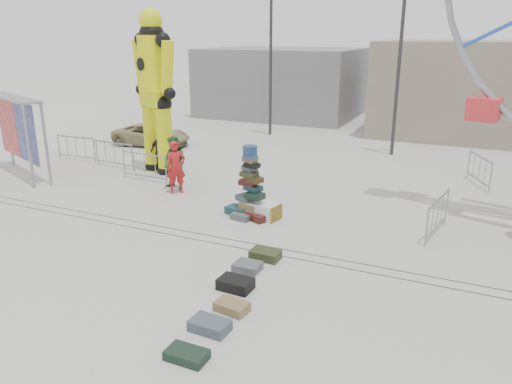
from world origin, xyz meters
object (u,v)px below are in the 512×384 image
at_px(steamer_trunk, 263,210).
at_px(parked_suv, 151,135).
at_px(barricade_dummy_c, 145,167).
at_px(barricade_wheel_front, 437,216).
at_px(barricade_dummy_b, 114,155).
at_px(barricade_dummy_a, 76,148).
at_px(lamp_post_right, 402,55).
at_px(lamp_post_left, 272,51).
at_px(barricade_wheel_back, 479,170).
at_px(banner_scaffold, 15,117).
at_px(pedestrian_green, 175,163).
at_px(pedestrian_black, 161,152).
at_px(suitcase_tower, 251,196).
at_px(crash_test_dummy, 155,86).
at_px(pedestrian_red, 176,167).

distance_m(steamer_trunk, parked_suv, 11.64).
bearing_deg(barricade_dummy_c, barricade_wheel_front, -3.22).
distance_m(barricade_dummy_b, parked_suv, 4.33).
bearing_deg(parked_suv, barricade_dummy_a, 158.05).
xyz_separation_m(lamp_post_right, lamp_post_left, (-7.00, 2.00, 0.00)).
bearing_deg(barricade_wheel_back, barricade_dummy_c, -91.06).
bearing_deg(barricade_wheel_back, banner_scaffold, -92.81).
bearing_deg(pedestrian_green, steamer_trunk, -7.25).
height_order(steamer_trunk, pedestrian_black, pedestrian_black).
bearing_deg(lamp_post_right, pedestrian_black, -138.41).
height_order(lamp_post_right, barricade_wheel_front, lamp_post_right).
relative_size(suitcase_tower, pedestrian_green, 1.16).
distance_m(crash_test_dummy, barricade_dummy_b, 3.56).
bearing_deg(steamer_trunk, lamp_post_right, 88.39).
xyz_separation_m(barricade_dummy_a, pedestrian_black, (4.62, -0.17, 0.31)).
bearing_deg(barricade_dummy_c, barricade_dummy_a, 165.86).
bearing_deg(barricade_dummy_b, banner_scaffold, -130.78).
distance_m(steamer_trunk, barricade_wheel_back, 8.84).
bearing_deg(pedestrian_black, suitcase_tower, 157.43).
height_order(barricade_dummy_b, barricade_dummy_c, same).
height_order(suitcase_tower, parked_suv, suitcase_tower).
height_order(banner_scaffold, pedestrian_red, banner_scaffold).
distance_m(lamp_post_left, suitcase_tower, 13.37).
bearing_deg(parked_suv, pedestrian_green, -142.92).
distance_m(banner_scaffold, parked_suv, 7.06).
xyz_separation_m(crash_test_dummy, pedestrian_red, (2.23, -2.13, -2.50)).
relative_size(barricade_wheel_front, pedestrian_red, 1.07).
distance_m(suitcase_tower, barricade_wheel_front, 5.45).
distance_m(lamp_post_right, crash_test_dummy, 10.80).
bearing_deg(barricade_dummy_a, pedestrian_red, -19.55).
xyz_separation_m(suitcase_tower, barricade_dummy_a, (-9.99, 3.11, -0.07)).
xyz_separation_m(crash_test_dummy, parked_suv, (-3.21, 3.91, -2.89)).
relative_size(crash_test_dummy, pedestrian_red, 3.49).
bearing_deg(lamp_post_left, parked_suv, -131.56).
bearing_deg(suitcase_tower, crash_test_dummy, 167.06).
height_order(pedestrian_green, parked_suv, pedestrian_green).
bearing_deg(lamp_post_left, barricade_wheel_back, -27.24).
distance_m(lamp_post_right, pedestrian_green, 11.27).
relative_size(banner_scaffold, pedestrian_green, 2.21).
height_order(crash_test_dummy, barricade_dummy_a, crash_test_dummy).
distance_m(lamp_post_right, pedestrian_red, 11.41).
height_order(crash_test_dummy, pedestrian_black, crash_test_dummy).
xyz_separation_m(crash_test_dummy, steamer_trunk, (6.03, -3.17, -3.19)).
xyz_separation_m(lamp_post_left, barricade_wheel_back, (10.70, -5.51, -3.93)).
bearing_deg(barricade_wheel_back, parked_suv, -115.24).
xyz_separation_m(steamer_trunk, barricade_dummy_a, (-10.42, 3.15, 0.31)).
bearing_deg(steamer_trunk, parked_suv, 153.26).
height_order(barricade_wheel_front, pedestrian_black, pedestrian_black).
xyz_separation_m(crash_test_dummy, pedestrian_black, (0.23, -0.19, -2.56)).
distance_m(suitcase_tower, steamer_trunk, 0.58).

